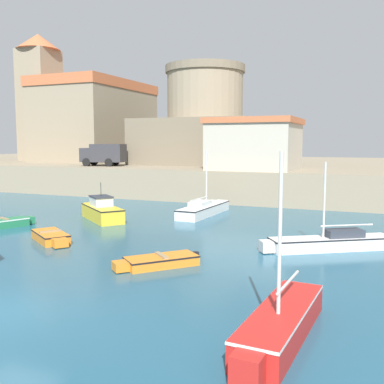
% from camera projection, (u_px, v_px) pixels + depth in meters
% --- Properties ---
extents(ground_plane, '(200.00, 200.00, 0.00)m').
position_uv_depth(ground_plane, '(6.00, 312.00, 13.55)').
color(ground_plane, '#235670').
extents(quay_seawall, '(120.00, 40.00, 2.73)m').
position_uv_depth(quay_seawall, '(289.00, 173.00, 54.39)').
color(quay_seawall, gray).
rests_on(quay_seawall, ground).
extents(sailboat_white_1, '(6.02, 4.40, 4.20)m').
position_uv_depth(sailboat_white_1, '(331.00, 242.00, 21.40)').
color(sailboat_white_1, white).
rests_on(sailboat_white_1, ground).
extents(sailboat_red_2, '(1.51, 5.51, 4.89)m').
position_uv_depth(sailboat_red_2, '(280.00, 323.00, 11.67)').
color(sailboat_red_2, red).
rests_on(sailboat_red_2, ground).
extents(dinghy_green_3, '(2.02, 3.28, 0.58)m').
position_uv_depth(dinghy_green_3, '(6.00, 223.00, 27.12)').
color(dinghy_green_3, '#237A4C').
rests_on(dinghy_green_3, ground).
extents(dinghy_orange_4, '(3.07, 3.28, 0.49)m').
position_uv_depth(dinghy_orange_4, '(159.00, 261.00, 18.54)').
color(dinghy_orange_4, orange).
rests_on(dinghy_orange_4, ground).
extents(motorboat_yellow_5, '(4.81, 4.20, 2.48)m').
position_uv_depth(motorboat_yellow_5, '(102.00, 211.00, 29.65)').
color(motorboat_yellow_5, yellow).
rests_on(motorboat_yellow_5, ground).
extents(dinghy_orange_6, '(3.36, 2.72, 0.56)m').
position_uv_depth(dinghy_orange_6, '(51.00, 237.00, 23.13)').
color(dinghy_orange_6, orange).
rests_on(dinghy_orange_6, ground).
extents(sailboat_white_7, '(1.74, 6.93, 4.59)m').
position_uv_depth(sailboat_white_7, '(204.00, 209.00, 31.76)').
color(sailboat_white_7, white).
rests_on(sailboat_white_7, ground).
extents(church, '(14.94, 15.58, 16.22)m').
position_uv_depth(church, '(86.00, 116.00, 58.21)').
color(church, gray).
rests_on(church, quay_seawall).
extents(fortress, '(12.92, 12.92, 10.74)m').
position_uv_depth(fortress, '(205.00, 129.00, 50.04)').
color(fortress, '#796C57').
rests_on(fortress, quay_seawall).
extents(harbor_shed_near_wharf, '(7.45, 7.30, 4.45)m').
position_uv_depth(harbor_shed_near_wharf, '(255.00, 144.00, 39.38)').
color(harbor_shed_near_wharf, '#BCB29E').
rests_on(harbor_shed_near_wharf, quay_seawall).
extents(truck_on_quay, '(4.64, 2.94, 2.20)m').
position_uv_depth(truck_on_quay, '(104.00, 154.00, 45.30)').
color(truck_on_quay, '#333338').
rests_on(truck_on_quay, quay_seawall).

